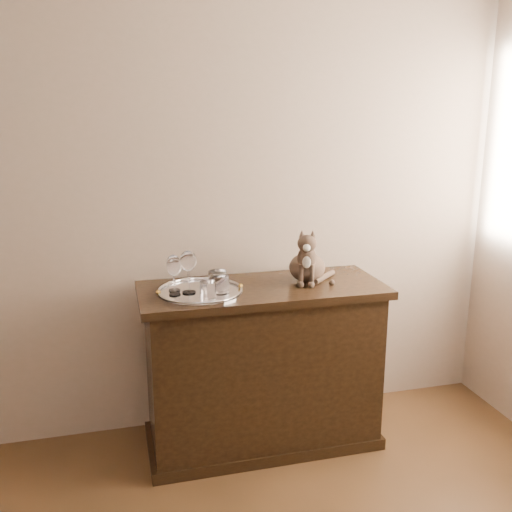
{
  "coord_description": "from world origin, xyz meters",
  "views": [
    {
      "loc": [
        -0.1,
        -0.62,
        1.69
      ],
      "look_at": [
        0.57,
        1.95,
        1.0
      ],
      "focal_mm": 40.0,
      "sensor_mm": 36.0,
      "label": 1
    }
  ],
  "objects_px": {
    "tumbler_a": "(221,285)",
    "tumbler_b": "(208,291)",
    "wine_glass_c": "(174,277)",
    "wine_glass_a": "(174,273)",
    "sideboard": "(262,366)",
    "cat": "(307,254)",
    "tumbler_c": "(218,281)",
    "tray": "(200,292)",
    "wine_glass_d": "(188,272)"
  },
  "relations": [
    {
      "from": "tumbler_a",
      "to": "tumbler_b",
      "type": "height_order",
      "value": "tumbler_a"
    },
    {
      "from": "tumbler_b",
      "to": "wine_glass_c",
      "type": "bearing_deg",
      "value": 143.85
    },
    {
      "from": "wine_glass_a",
      "to": "wine_glass_c",
      "type": "height_order",
      "value": "wine_glass_a"
    },
    {
      "from": "sideboard",
      "to": "tumbler_b",
      "type": "height_order",
      "value": "tumbler_b"
    },
    {
      "from": "tumbler_a",
      "to": "cat",
      "type": "height_order",
      "value": "cat"
    },
    {
      "from": "wine_glass_c",
      "to": "tumbler_c",
      "type": "distance_m",
      "value": 0.21
    },
    {
      "from": "wine_glass_a",
      "to": "cat",
      "type": "bearing_deg",
      "value": 1.95
    },
    {
      "from": "wine_glass_c",
      "to": "wine_glass_a",
      "type": "bearing_deg",
      "value": 84.99
    },
    {
      "from": "tumbler_b",
      "to": "sideboard",
      "type": "bearing_deg",
      "value": 27.22
    },
    {
      "from": "tray",
      "to": "wine_glass_d",
      "type": "distance_m",
      "value": 0.12
    },
    {
      "from": "wine_glass_a",
      "to": "wine_glass_c",
      "type": "distance_m",
      "value": 0.06
    },
    {
      "from": "wine_glass_a",
      "to": "cat",
      "type": "relative_size",
      "value": 0.62
    },
    {
      "from": "wine_glass_a",
      "to": "wine_glass_c",
      "type": "relative_size",
      "value": 1.02
    },
    {
      "from": "sideboard",
      "to": "wine_glass_d",
      "type": "bearing_deg",
      "value": -174.15
    },
    {
      "from": "wine_glass_a",
      "to": "tumbler_a",
      "type": "bearing_deg",
      "value": -24.07
    },
    {
      "from": "cat",
      "to": "sideboard",
      "type": "bearing_deg",
      "value": -150.25
    },
    {
      "from": "tray",
      "to": "cat",
      "type": "relative_size",
      "value": 1.43
    },
    {
      "from": "wine_glass_c",
      "to": "tumbler_a",
      "type": "xyz_separation_m",
      "value": [
        0.21,
        -0.03,
        -0.04
      ]
    },
    {
      "from": "wine_glass_c",
      "to": "wine_glass_d",
      "type": "xyz_separation_m",
      "value": [
        0.07,
        0.01,
        0.02
      ]
    },
    {
      "from": "sideboard",
      "to": "tumbler_a",
      "type": "height_order",
      "value": "tumbler_a"
    },
    {
      "from": "sideboard",
      "to": "tray",
      "type": "height_order",
      "value": "tray"
    },
    {
      "from": "wine_glass_a",
      "to": "wine_glass_d",
      "type": "distance_m",
      "value": 0.08
    },
    {
      "from": "wine_glass_a",
      "to": "tumbler_b",
      "type": "relative_size",
      "value": 2.12
    },
    {
      "from": "tray",
      "to": "tumbler_c",
      "type": "xyz_separation_m",
      "value": [
        0.08,
        -0.02,
        0.05
      ]
    },
    {
      "from": "tray",
      "to": "wine_glass_a",
      "type": "height_order",
      "value": "wine_glass_a"
    },
    {
      "from": "tumbler_c",
      "to": "cat",
      "type": "xyz_separation_m",
      "value": [
        0.47,
        0.08,
        0.08
      ]
    },
    {
      "from": "sideboard",
      "to": "cat",
      "type": "xyz_separation_m",
      "value": [
        0.24,
        0.03,
        0.56
      ]
    },
    {
      "from": "wine_glass_d",
      "to": "wine_glass_a",
      "type": "bearing_deg",
      "value": 141.5
    },
    {
      "from": "tray",
      "to": "wine_glass_c",
      "type": "height_order",
      "value": "wine_glass_c"
    },
    {
      "from": "wine_glass_a",
      "to": "tumbler_b",
      "type": "xyz_separation_m",
      "value": [
        0.13,
        -0.16,
        -0.05
      ]
    },
    {
      "from": "wine_glass_d",
      "to": "tumbler_c",
      "type": "bearing_deg",
      "value": -3.9
    },
    {
      "from": "tumbler_a",
      "to": "tumbler_c",
      "type": "bearing_deg",
      "value": 106.65
    },
    {
      "from": "tray",
      "to": "wine_glass_a",
      "type": "distance_m",
      "value": 0.15
    },
    {
      "from": "wine_glass_d",
      "to": "cat",
      "type": "relative_size",
      "value": 0.73
    },
    {
      "from": "tumbler_c",
      "to": "wine_glass_d",
      "type": "bearing_deg",
      "value": 176.1
    },
    {
      "from": "tray",
      "to": "cat",
      "type": "bearing_deg",
      "value": 6.41
    },
    {
      "from": "tray",
      "to": "wine_glass_c",
      "type": "distance_m",
      "value": 0.15
    },
    {
      "from": "tumbler_b",
      "to": "cat",
      "type": "xyz_separation_m",
      "value": [
        0.54,
        0.19,
        0.09
      ]
    },
    {
      "from": "cat",
      "to": "tumbler_b",
      "type": "bearing_deg",
      "value": -139.29
    },
    {
      "from": "wine_glass_c",
      "to": "tumbler_c",
      "type": "bearing_deg",
      "value": 1.21
    },
    {
      "from": "sideboard",
      "to": "cat",
      "type": "distance_m",
      "value": 0.62
    },
    {
      "from": "sideboard",
      "to": "tumbler_b",
      "type": "bearing_deg",
      "value": -152.78
    },
    {
      "from": "wine_glass_a",
      "to": "wine_glass_d",
      "type": "height_order",
      "value": "wine_glass_d"
    },
    {
      "from": "sideboard",
      "to": "wine_glass_a",
      "type": "xyz_separation_m",
      "value": [
        -0.43,
        0.01,
        0.52
      ]
    },
    {
      "from": "wine_glass_a",
      "to": "tumbler_c",
      "type": "height_order",
      "value": "wine_glass_a"
    },
    {
      "from": "tumbler_a",
      "to": "tumbler_c",
      "type": "distance_m",
      "value": 0.04
    },
    {
      "from": "wine_glass_d",
      "to": "tumbler_c",
      "type": "relative_size",
      "value": 2.09
    },
    {
      "from": "wine_glass_a",
      "to": "tumbler_a",
      "type": "height_order",
      "value": "wine_glass_a"
    },
    {
      "from": "tumbler_a",
      "to": "cat",
      "type": "distance_m",
      "value": 0.48
    },
    {
      "from": "tumbler_a",
      "to": "tumbler_c",
      "type": "xyz_separation_m",
      "value": [
        -0.01,
        0.03,
        0.01
      ]
    }
  ]
}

